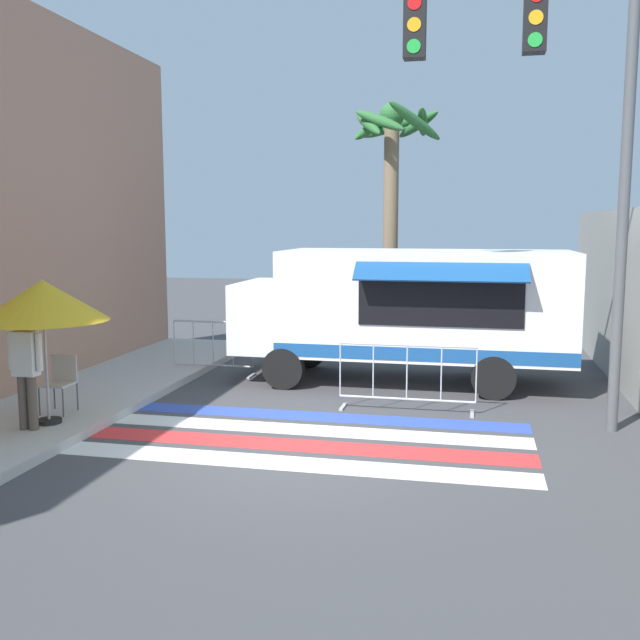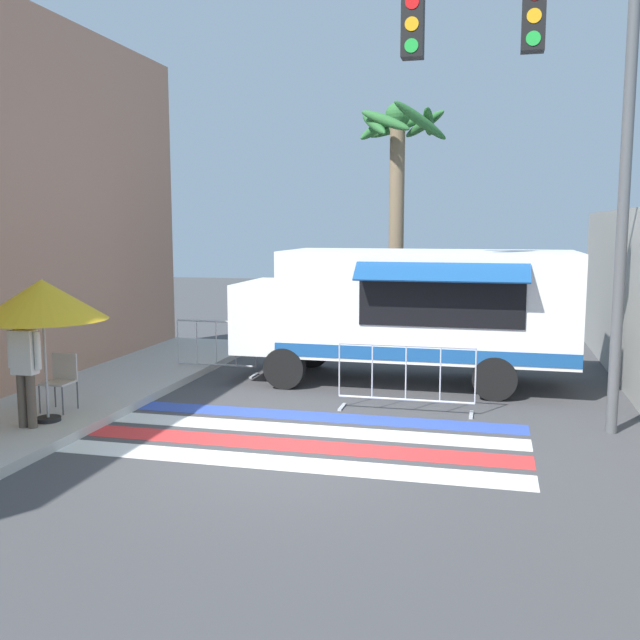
{
  "view_description": "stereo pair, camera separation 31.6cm",
  "coord_description": "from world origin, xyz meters",
  "px_view_note": "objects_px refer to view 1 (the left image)",
  "views": [
    {
      "loc": [
        2.3,
        -8.92,
        3.02
      ],
      "look_at": [
        -0.28,
        2.99,
        1.4
      ],
      "focal_mm": 40.0,
      "sensor_mm": 36.0,
      "label": 1
    },
    {
      "loc": [
        2.61,
        -8.85,
        3.02
      ],
      "look_at": [
        -0.28,
        2.99,
        1.4
      ],
      "focal_mm": 40.0,
      "sensor_mm": 36.0,
      "label": 2
    }
  ],
  "objects_px": {
    "food_truck": "(400,306)",
    "barricade_side": "(213,349)",
    "palm_tree": "(393,177)",
    "folding_chair": "(61,378)",
    "barricade_front": "(407,378)",
    "patio_umbrella": "(43,301)",
    "vendor_person": "(26,364)",
    "traffic_signal_pole": "(541,97)"
  },
  "relations": [
    {
      "from": "patio_umbrella",
      "to": "barricade_side",
      "type": "distance_m",
      "value": 4.66
    },
    {
      "from": "folding_chair",
      "to": "traffic_signal_pole",
      "type": "bearing_deg",
      "value": 14.48
    },
    {
      "from": "traffic_signal_pole",
      "to": "patio_umbrella",
      "type": "bearing_deg",
      "value": -165.21
    },
    {
      "from": "food_truck",
      "to": "barricade_front",
      "type": "bearing_deg",
      "value": -80.94
    },
    {
      "from": "patio_umbrella",
      "to": "palm_tree",
      "type": "bearing_deg",
      "value": 63.71
    },
    {
      "from": "vendor_person",
      "to": "palm_tree",
      "type": "height_order",
      "value": "palm_tree"
    },
    {
      "from": "food_truck",
      "to": "barricade_side",
      "type": "distance_m",
      "value": 3.88
    },
    {
      "from": "food_truck",
      "to": "palm_tree",
      "type": "bearing_deg",
      "value": 98.97
    },
    {
      "from": "vendor_person",
      "to": "food_truck",
      "type": "bearing_deg",
      "value": 47.04
    },
    {
      "from": "barricade_front",
      "to": "palm_tree",
      "type": "relative_size",
      "value": 0.38
    },
    {
      "from": "palm_tree",
      "to": "folding_chair",
      "type": "bearing_deg",
      "value": -119.25
    },
    {
      "from": "vendor_person",
      "to": "palm_tree",
      "type": "distance_m",
      "value": 10.07
    },
    {
      "from": "food_truck",
      "to": "vendor_person",
      "type": "height_order",
      "value": "food_truck"
    },
    {
      "from": "food_truck",
      "to": "folding_chair",
      "type": "height_order",
      "value": "food_truck"
    },
    {
      "from": "patio_umbrella",
      "to": "barricade_side",
      "type": "xyz_separation_m",
      "value": [
        0.92,
        4.35,
        -1.4
      ]
    },
    {
      "from": "patio_umbrella",
      "to": "barricade_front",
      "type": "distance_m",
      "value": 5.71
    },
    {
      "from": "food_truck",
      "to": "palm_tree",
      "type": "relative_size",
      "value": 1.07
    },
    {
      "from": "vendor_person",
      "to": "barricade_side",
      "type": "distance_m",
      "value": 4.85
    },
    {
      "from": "food_truck",
      "to": "folding_chair",
      "type": "bearing_deg",
      "value": -141.5
    },
    {
      "from": "folding_chair",
      "to": "barricade_front",
      "type": "relative_size",
      "value": 0.39
    },
    {
      "from": "traffic_signal_pole",
      "to": "patio_umbrella",
      "type": "height_order",
      "value": "traffic_signal_pole"
    },
    {
      "from": "vendor_person",
      "to": "palm_tree",
      "type": "xyz_separation_m",
      "value": [
        4.17,
        8.63,
        3.09
      ]
    },
    {
      "from": "folding_chair",
      "to": "barricade_side",
      "type": "distance_m",
      "value": 3.87
    },
    {
      "from": "food_truck",
      "to": "barricade_front",
      "type": "height_order",
      "value": "food_truck"
    },
    {
      "from": "palm_tree",
      "to": "barricade_front",
      "type": "bearing_deg",
      "value": -81.0
    },
    {
      "from": "vendor_person",
      "to": "barricade_front",
      "type": "height_order",
      "value": "vendor_person"
    },
    {
      "from": "traffic_signal_pole",
      "to": "barricade_side",
      "type": "xyz_separation_m",
      "value": [
        -6.0,
        2.52,
        -4.3
      ]
    },
    {
      "from": "barricade_front",
      "to": "traffic_signal_pole",
      "type": "bearing_deg",
      "value": -14.65
    },
    {
      "from": "food_truck",
      "to": "palm_tree",
      "type": "xyz_separation_m",
      "value": [
        -0.59,
        3.76,
        2.69
      ]
    },
    {
      "from": "food_truck",
      "to": "folding_chair",
      "type": "distance_m",
      "value": 6.27
    },
    {
      "from": "traffic_signal_pole",
      "to": "folding_chair",
      "type": "distance_m",
      "value": 8.33
    },
    {
      "from": "barricade_side",
      "to": "folding_chair",
      "type": "bearing_deg",
      "value": -106.68
    },
    {
      "from": "traffic_signal_pole",
      "to": "folding_chair",
      "type": "xyz_separation_m",
      "value": [
        -7.1,
        -1.18,
        -4.18
      ]
    },
    {
      "from": "folding_chair",
      "to": "barricade_side",
      "type": "xyz_separation_m",
      "value": [
        1.11,
        3.7,
        -0.13
      ]
    },
    {
      "from": "food_truck",
      "to": "patio_umbrella",
      "type": "xyz_separation_m",
      "value": [
        -4.68,
        -4.51,
        0.46
      ]
    },
    {
      "from": "patio_umbrella",
      "to": "folding_chair",
      "type": "relative_size",
      "value": 2.39
    },
    {
      "from": "folding_chair",
      "to": "barricade_front",
      "type": "bearing_deg",
      "value": 22.86
    },
    {
      "from": "food_truck",
      "to": "patio_umbrella",
      "type": "bearing_deg",
      "value": -136.02
    },
    {
      "from": "barricade_side",
      "to": "palm_tree",
      "type": "xyz_separation_m",
      "value": [
        3.16,
        3.92,
        3.64
      ]
    },
    {
      "from": "food_truck",
      "to": "barricade_front",
      "type": "distance_m",
      "value": 2.41
    },
    {
      "from": "vendor_person",
      "to": "palm_tree",
      "type": "bearing_deg",
      "value": 65.58
    },
    {
      "from": "barricade_front",
      "to": "barricade_side",
      "type": "xyz_separation_m",
      "value": [
        -4.11,
        2.03,
        -0.02
      ]
    }
  ]
}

